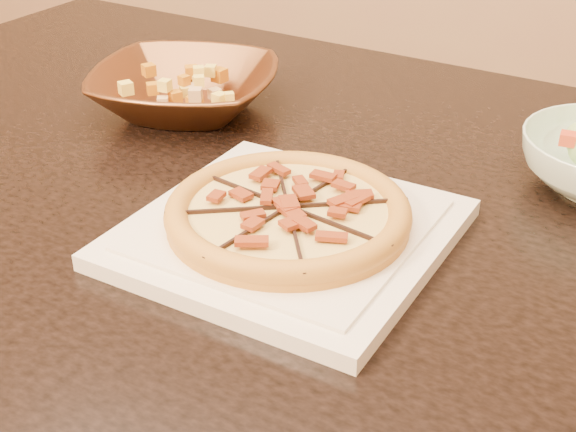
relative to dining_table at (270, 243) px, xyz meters
name	(u,v)px	position (x,y,z in m)	size (l,w,h in m)	color
dining_table	(270,243)	(0.00, 0.00, 0.00)	(1.65, 1.19, 0.75)	black
plate	(288,232)	(0.08, -0.12, 0.10)	(0.34, 0.34, 0.02)	#EEE5CE
pizza	(288,213)	(0.08, -0.12, 0.12)	(0.25, 0.25, 0.03)	gold
bronze_bowl	(185,90)	(-0.19, 0.14, 0.12)	(0.25, 0.25, 0.06)	brown
mixed_dish	(182,59)	(-0.19, 0.14, 0.17)	(0.11, 0.11, 0.03)	tan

